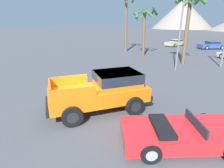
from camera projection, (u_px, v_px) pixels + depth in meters
ground_plane at (92, 111)px, 8.77m from camera, size 320.00×320.00×0.00m
orange_pickup_truck at (105, 89)px, 8.60m from camera, size 4.13×5.24×1.91m
red_convertible_car at (181, 133)px, 6.29m from camera, size 4.39×4.20×1.02m
parked_car_tan at (176, 43)px, 32.66m from camera, size 2.75×4.58×1.19m
parked_car_blue at (212, 45)px, 29.05m from camera, size 4.24×4.19×1.25m
street_lamp_post at (183, 10)px, 14.61m from camera, size 0.90×0.24×8.80m
palm_tree_tall at (145, 18)px, 21.83m from camera, size 3.13×2.97×6.21m
palm_tree_short at (127, 6)px, 24.68m from camera, size 2.74×2.84×8.52m
palm_tree_leaning at (191, 9)px, 16.61m from camera, size 3.01×3.02×7.06m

